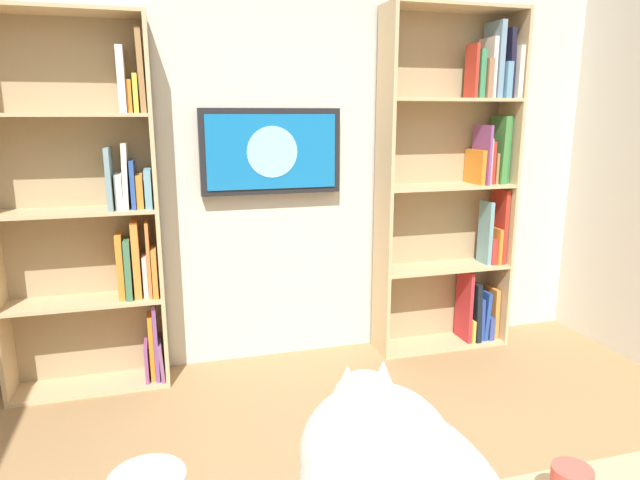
% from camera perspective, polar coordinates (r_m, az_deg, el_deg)
% --- Properties ---
extents(wall_back, '(4.52, 0.06, 2.70)m').
position_cam_1_polar(wall_back, '(3.47, -5.10, 9.35)').
color(wall_back, beige).
rests_on(wall_back, ground).
extents(bookshelf_left, '(0.91, 0.28, 2.20)m').
position_cam_1_polar(bookshelf_left, '(3.77, 14.30, 5.65)').
color(bookshelf_left, tan).
rests_on(bookshelf_left, ground).
extents(bookshelf_right, '(0.87, 0.28, 2.08)m').
position_cam_1_polar(bookshelf_right, '(3.30, -22.16, 2.45)').
color(bookshelf_right, tan).
rests_on(bookshelf_right, ground).
extents(wall_mounted_tv, '(0.85, 0.07, 0.51)m').
position_cam_1_polar(wall_mounted_tv, '(3.38, -5.07, 9.09)').
color(wall_mounted_tv, black).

